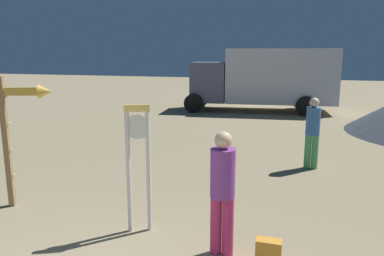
{
  "coord_description": "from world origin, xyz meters",
  "views": [
    {
      "loc": [
        2.19,
        -2.42,
        2.79
      ],
      "look_at": [
        -0.08,
        5.08,
        1.2
      ],
      "focal_mm": 34.41,
      "sensor_mm": 36.0,
      "label": 1
    }
  ],
  "objects": [
    {
      "name": "backpack",
      "position": [
        1.89,
        2.01,
        0.22
      ],
      "size": [
        0.33,
        0.21,
        0.45
      ],
      "color": "orange",
      "rests_on": "ground_plane"
    },
    {
      "name": "arrow_sign",
      "position": [
        -2.62,
        2.88,
        1.61
      ],
      "size": [
        0.93,
        0.48,
        2.4
      ],
      "color": "#9C764F",
      "rests_on": "ground_plane"
    },
    {
      "name": "person_near_clock",
      "position": [
        1.22,
        2.25,
        0.99
      ],
      "size": [
        0.34,
        0.34,
        1.78
      ],
      "color": "#C22E67",
      "rests_on": "ground_plane"
    },
    {
      "name": "person_distant",
      "position": [
        2.47,
        6.79,
        0.98
      ],
      "size": [
        0.34,
        0.34,
        1.76
      ],
      "color": "#4A9E59",
      "rests_on": "ground_plane"
    },
    {
      "name": "standing_clock",
      "position": [
        -0.19,
        2.58,
        1.24
      ],
      "size": [
        0.39,
        0.24,
        2.04
      ],
      "color": "silver",
      "rests_on": "ground_plane"
    },
    {
      "name": "box_truck_near",
      "position": [
        0.43,
        15.88,
        1.65
      ],
      "size": [
        7.3,
        3.27,
        3.02
      ],
      "color": "silver",
      "rests_on": "ground_plane"
    }
  ]
}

